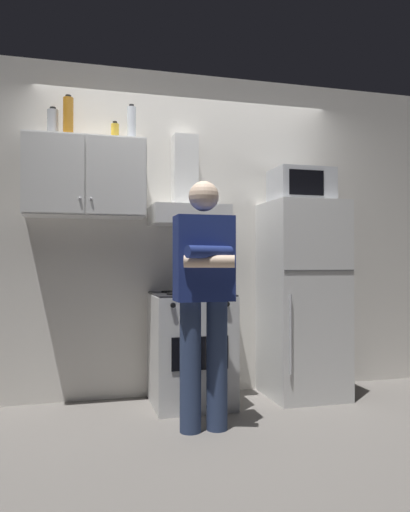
% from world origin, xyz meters
% --- Properties ---
extents(ground_plane, '(7.00, 7.00, 0.00)m').
position_xyz_m(ground_plane, '(0.00, 0.00, 0.00)').
color(ground_plane, slate).
extents(back_wall_tiled, '(4.80, 0.10, 2.70)m').
position_xyz_m(back_wall_tiled, '(0.00, 0.60, 1.35)').
color(back_wall_tiled, silver).
rests_on(back_wall_tiled, ground_plane).
extents(upper_cabinet, '(0.90, 0.37, 0.60)m').
position_xyz_m(upper_cabinet, '(-0.85, 0.37, 1.75)').
color(upper_cabinet, silver).
extents(stove_oven, '(0.60, 0.62, 0.87)m').
position_xyz_m(stove_oven, '(-0.05, 0.25, 0.43)').
color(stove_oven, silver).
rests_on(stove_oven, ground_plane).
extents(range_hood, '(0.60, 0.44, 0.75)m').
position_xyz_m(range_hood, '(-0.05, 0.38, 1.60)').
color(range_hood, white).
extents(refrigerator, '(0.60, 0.62, 1.60)m').
position_xyz_m(refrigerator, '(0.90, 0.25, 0.80)').
color(refrigerator, silver).
rests_on(refrigerator, ground_plane).
extents(microwave, '(0.48, 0.37, 0.28)m').
position_xyz_m(microwave, '(0.90, 0.27, 1.74)').
color(microwave, '#B7BABF').
rests_on(microwave, refrigerator).
extents(person_standing, '(0.38, 0.33, 1.64)m').
position_xyz_m(person_standing, '(-0.10, -0.36, 0.90)').
color(person_standing, navy).
rests_on(person_standing, ground_plane).
extents(bottle_spice_jar, '(0.06, 0.06, 0.16)m').
position_xyz_m(bottle_spice_jar, '(-0.62, 0.41, 2.12)').
color(bottle_spice_jar, gold).
rests_on(bottle_spice_jar, upper_cabinet).
extents(bottle_liquor_amber, '(0.08, 0.08, 0.33)m').
position_xyz_m(bottle_liquor_amber, '(-0.98, 0.38, 2.21)').
color(bottle_liquor_amber, '#B7721E').
rests_on(bottle_liquor_amber, upper_cabinet).
extents(bottle_vodka_clear, '(0.07, 0.07, 0.29)m').
position_xyz_m(bottle_vodka_clear, '(-0.50, 0.37, 2.19)').
color(bottle_vodka_clear, silver).
rests_on(bottle_vodka_clear, upper_cabinet).
extents(bottle_canister_steel, '(0.08, 0.08, 0.23)m').
position_xyz_m(bottle_canister_steel, '(-1.09, 0.41, 2.16)').
color(bottle_canister_steel, '#B2B5BA').
rests_on(bottle_canister_steel, upper_cabinet).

